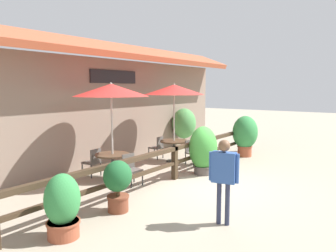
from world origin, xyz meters
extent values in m
plane|color=#9E937F|center=(0.00, 0.00, 0.00)|extent=(60.00, 60.00, 0.00)
cube|color=gray|center=(0.00, 4.20, 1.80)|extent=(14.00, 0.40, 3.60)
cube|color=#B25133|center=(0.00, 3.65, 3.88)|extent=(14.28, 1.48, 0.70)
cube|color=black|center=(0.56, 3.97, 3.00)|extent=(2.14, 0.04, 0.44)
cube|color=#3D2D1E|center=(0.00, 1.05, 0.89)|extent=(10.40, 0.14, 0.11)
cube|color=#3D2D1E|center=(0.00, 1.05, 0.47)|extent=(10.40, 0.10, 0.09)
cube|color=#3D2D1E|center=(0.00, 1.05, 0.47)|extent=(0.14, 0.14, 0.95)
cube|color=#3D2D1E|center=(5.13, 1.05, 0.47)|extent=(0.14, 0.14, 0.95)
cylinder|color=#B7B2A8|center=(-1.09, 2.45, 1.22)|extent=(0.06, 0.06, 2.44)
cone|color=red|center=(-1.09, 2.45, 2.56)|extent=(2.12, 2.12, 0.35)
sphere|color=#B2ADA3|center=(-1.09, 2.45, 2.74)|extent=(0.07, 0.07, 0.07)
cylinder|color=#4C3826|center=(-1.09, 2.45, 0.73)|extent=(0.99, 0.99, 0.05)
cylinder|color=#333333|center=(-1.09, 2.45, 0.35)|extent=(0.07, 0.07, 0.71)
cylinder|color=#333333|center=(-1.09, 2.45, 0.01)|extent=(0.54, 0.54, 0.03)
cube|color=#514C47|center=(-1.15, 1.64, 0.41)|extent=(0.49, 0.49, 0.05)
cube|color=#514C47|center=(-1.11, 1.82, 0.63)|extent=(0.40, 0.11, 0.40)
cylinder|color=#2D2D2D|center=(-1.37, 1.48, 0.19)|extent=(0.04, 0.04, 0.38)
cylinder|color=#2D2D2D|center=(-1.00, 1.41, 0.19)|extent=(0.04, 0.04, 0.38)
cylinder|color=#2D2D2D|center=(-1.30, 1.86, 0.19)|extent=(0.04, 0.04, 0.38)
cylinder|color=#2D2D2D|center=(-0.93, 1.79, 0.19)|extent=(0.04, 0.04, 0.38)
cube|color=#514C47|center=(-1.17, 3.26, 0.41)|extent=(0.44, 0.44, 0.05)
cube|color=#514C47|center=(-1.16, 3.07, 0.63)|extent=(0.40, 0.06, 0.40)
cylinder|color=#2D2D2D|center=(-0.99, 3.46, 0.19)|extent=(0.04, 0.04, 0.38)
cylinder|color=#2D2D2D|center=(-1.37, 3.44, 0.19)|extent=(0.04, 0.04, 0.38)
cylinder|color=#2D2D2D|center=(-0.97, 3.08, 0.19)|extent=(0.04, 0.04, 0.38)
cylinder|color=#2D2D2D|center=(-1.35, 3.06, 0.19)|extent=(0.04, 0.04, 0.38)
cylinder|color=#B7B2A8|center=(1.87, 2.37, 1.22)|extent=(0.06, 0.06, 2.44)
cone|color=red|center=(1.87, 2.37, 2.56)|extent=(2.12, 2.12, 0.35)
sphere|color=#B2ADA3|center=(1.87, 2.37, 2.74)|extent=(0.07, 0.07, 0.07)
cylinder|color=#4C3826|center=(1.87, 2.37, 0.73)|extent=(0.99, 0.99, 0.05)
cylinder|color=#333333|center=(1.87, 2.37, 0.35)|extent=(0.07, 0.07, 0.71)
cylinder|color=#333333|center=(1.87, 2.37, 0.01)|extent=(0.54, 0.54, 0.03)
cube|color=#514C47|center=(1.84, 1.54, 0.41)|extent=(0.50, 0.50, 0.05)
cube|color=#514C47|center=(1.88, 1.73, 0.63)|extent=(0.40, 0.12, 0.40)
cylinder|color=#2D2D2D|center=(1.62, 1.39, 0.19)|extent=(0.04, 0.04, 0.38)
cylinder|color=#2D2D2D|center=(1.99, 1.32, 0.19)|extent=(0.04, 0.04, 0.38)
cylinder|color=#2D2D2D|center=(1.70, 1.77, 0.19)|extent=(0.04, 0.04, 0.38)
cylinder|color=#2D2D2D|center=(2.07, 1.69, 0.19)|extent=(0.04, 0.04, 0.38)
cube|color=#514C47|center=(1.88, 3.20, 0.41)|extent=(0.45, 0.45, 0.05)
cube|color=#514C47|center=(1.89, 3.01, 0.63)|extent=(0.40, 0.07, 0.40)
cylinder|color=#2D2D2D|center=(2.05, 3.40, 0.19)|extent=(0.04, 0.04, 0.38)
cylinder|color=#2D2D2D|center=(1.68, 3.38, 0.19)|extent=(0.04, 0.04, 0.38)
cylinder|color=#2D2D2D|center=(2.08, 3.02, 0.19)|extent=(0.04, 0.04, 0.38)
cylinder|color=#2D2D2D|center=(1.70, 3.00, 0.19)|extent=(0.04, 0.04, 0.38)
cylinder|color=#9E4C33|center=(4.19, 0.67, 0.20)|extent=(0.53, 0.53, 0.40)
cylinder|color=#9E4C33|center=(4.19, 0.67, 0.38)|extent=(0.57, 0.57, 0.04)
ellipsoid|color=#338442|center=(4.19, 0.67, 0.93)|extent=(1.04, 0.93, 1.25)
cylinder|color=brown|center=(-2.74, 0.62, 0.17)|extent=(0.44, 0.44, 0.35)
cylinder|color=brown|center=(-2.74, 0.62, 0.33)|extent=(0.47, 0.47, 0.04)
cylinder|color=brown|center=(-2.74, 0.62, 0.45)|extent=(0.08, 0.08, 0.20)
ellipsoid|color=#1E5B2D|center=(-2.74, 0.62, 0.77)|extent=(0.64, 0.58, 0.67)
cylinder|color=#9E4C33|center=(-4.20, 0.52, 0.15)|extent=(0.54, 0.54, 0.30)
cylinder|color=#9E4C33|center=(-4.20, 0.52, 0.28)|extent=(0.59, 0.59, 0.04)
ellipsoid|color=#338442|center=(-4.20, 0.52, 0.70)|extent=(0.64, 0.58, 0.92)
cylinder|color=#564C47|center=(0.96, 0.67, 0.13)|extent=(0.54, 0.54, 0.26)
cylinder|color=#564C47|center=(0.96, 0.67, 0.24)|extent=(0.58, 0.58, 0.04)
ellipsoid|color=#3D8E38|center=(0.96, 0.67, 0.81)|extent=(0.93, 0.83, 1.31)
cylinder|color=#564C47|center=(4.34, 3.55, 0.12)|extent=(0.30, 0.30, 0.23)
cylinder|color=#564C47|center=(4.34, 3.55, 0.21)|extent=(0.32, 0.32, 0.04)
cylinder|color=brown|center=(4.34, 3.55, 0.43)|extent=(0.05, 0.05, 0.40)
ellipsoid|color=#4C934C|center=(4.34, 3.55, 1.07)|extent=(1.12, 1.01, 1.32)
cylinder|color=#2D334C|center=(-2.06, -1.41, 0.42)|extent=(0.09, 0.09, 0.83)
cylinder|color=#2D334C|center=(-2.02, -1.57, 0.42)|extent=(0.09, 0.09, 0.83)
cube|color=#33569E|center=(-2.04, -1.49, 1.12)|extent=(0.29, 0.48, 0.59)
cylinder|color=#33569E|center=(-2.09, -1.24, 1.12)|extent=(0.07, 0.07, 0.56)
cylinder|color=#33569E|center=(-1.98, -1.74, 1.12)|extent=(0.07, 0.07, 0.56)
sphere|color=brown|center=(-2.04, -1.49, 1.54)|extent=(0.22, 0.22, 0.22)
camera|label=1|loc=(-7.58, -4.18, 2.63)|focal=35.00mm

